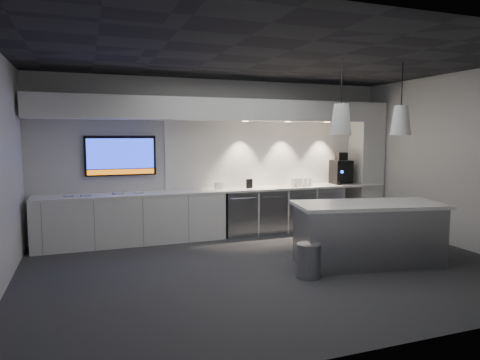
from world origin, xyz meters
name	(u,v)px	position (x,y,z in m)	size (l,w,h in m)	color
floor	(272,268)	(0.00, 0.00, 0.00)	(7.00, 7.00, 0.00)	#313134
ceiling	(274,57)	(0.00, 0.00, 3.00)	(7.00, 7.00, 0.00)	black
wall_back	(220,157)	(0.00, 2.50, 1.50)	(7.00, 7.00, 0.00)	silver
wall_front	(391,184)	(0.00, -2.50, 1.50)	(7.00, 7.00, 0.00)	silver
wall_right	(461,161)	(3.50, 0.00, 1.50)	(7.00, 7.00, 0.00)	silver
back_counter	(226,190)	(0.00, 2.17, 0.88)	(6.80, 0.65, 0.04)	white
left_base_cabinets	(132,220)	(-1.75, 2.17, 0.43)	(3.30, 0.63, 0.86)	white
fridge_unit_a	(238,213)	(0.25, 2.17, 0.42)	(0.60, 0.61, 0.85)	gray
fridge_unit_b	(268,211)	(0.88, 2.17, 0.42)	(0.60, 0.61, 0.85)	gray
fridge_unit_c	(296,209)	(1.51, 2.17, 0.42)	(0.60, 0.61, 0.85)	gray
fridge_unit_d	(323,207)	(2.14, 2.17, 0.42)	(0.60, 0.61, 0.85)	gray
backsplash	(276,154)	(1.20, 2.48, 1.55)	(4.60, 0.03, 1.30)	white
soffit	(225,110)	(0.00, 2.20, 2.40)	(6.90, 0.60, 0.40)	white
column	(366,164)	(3.20, 2.20, 1.30)	(0.55, 0.55, 2.60)	white
wall_tv	(121,156)	(-1.90, 2.45, 1.56)	(1.25, 0.07, 0.72)	black
island	(368,233)	(1.44, -0.30, 0.47)	(2.33, 1.34, 0.93)	gray
bin	(309,260)	(0.30, -0.53, 0.23)	(0.33, 0.33, 0.46)	gray
coffee_machine	(341,171)	(2.58, 2.20, 1.17)	(0.41, 0.57, 0.67)	black
sign_black	(249,184)	(0.49, 2.17, 0.99)	(0.14, 0.02, 0.18)	black
sign_white	(219,186)	(-0.14, 2.14, 0.97)	(0.18, 0.02, 0.14)	white
cup_cluster	(301,182)	(1.61, 2.15, 0.98)	(0.41, 0.19, 0.16)	white
tray_a	(69,196)	(-2.78, 2.16, 0.91)	(0.16, 0.16, 0.03)	#B9B9B9
tray_b	(86,196)	(-2.52, 2.08, 0.91)	(0.16, 0.16, 0.03)	#B9B9B9
tray_c	(118,194)	(-1.99, 2.14, 0.91)	(0.16, 0.16, 0.03)	#B9B9B9
tray_d	(138,192)	(-1.63, 2.17, 0.91)	(0.16, 0.16, 0.03)	#B9B9B9
pendant_left	(341,119)	(0.92, -0.30, 2.15)	(0.31, 0.31, 1.14)	white
pendant_right	(401,120)	(1.96, -0.30, 2.15)	(0.31, 0.31, 1.14)	white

